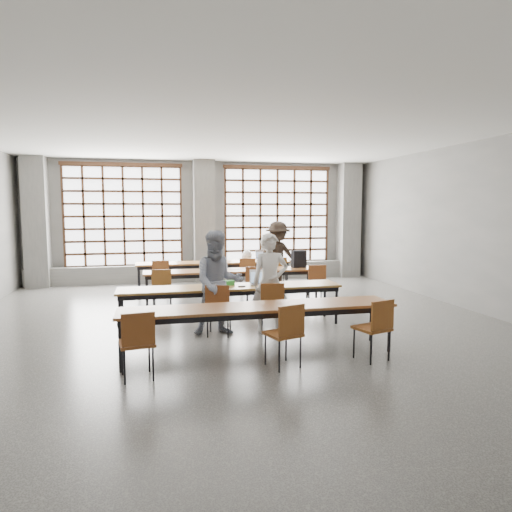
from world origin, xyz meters
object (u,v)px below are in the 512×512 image
(chair_mid_left, at_px, (162,285))
(backpack, at_px, (299,259))
(desk_row_b, at_px, (233,273))
(chair_mid_centre, at_px, (255,282))
(desk_row_c, at_px, (231,290))
(plastic_bag, at_px, (247,255))
(chair_mid_right, at_px, (316,280))
(mouse, at_px, (282,283))
(student_female, at_px, (218,283))
(laptop_back, at_px, (263,258))
(chair_near_left, at_px, (137,338))
(chair_near_right, at_px, (376,323))
(chair_front_left, at_px, (218,305))
(desk_row_d, at_px, (259,310))
(chair_near_mid, at_px, (286,329))
(red_pouch, at_px, (137,339))
(chair_back_left, at_px, (160,274))
(phone, at_px, (242,286))
(green_box, at_px, (228,283))
(chair_front_right, at_px, (271,302))
(student_back, at_px, (278,256))
(chair_back_right, at_px, (279,270))
(chair_back_mid, at_px, (248,271))
(student_male, at_px, (270,283))
(desk_row_a, at_px, (214,264))
(laptop_front, at_px, (260,281))

(chair_mid_left, bearing_deg, backpack, 11.96)
(desk_row_b, distance_m, chair_mid_centre, 0.74)
(desk_row_c, distance_m, plastic_bag, 4.03)
(chair_mid_right, height_order, mouse, chair_mid_right)
(student_female, height_order, laptop_back, student_female)
(chair_near_left, height_order, chair_near_right, same)
(chair_front_left, xyz_separation_m, chair_near_left, (-1.25, -1.73, 0.00))
(desk_row_d, relative_size, laptop_back, 10.64)
(chair_near_mid, bearing_deg, chair_mid_centre, 83.37)
(red_pouch, bearing_deg, student_female, 54.10)
(chair_back_left, bearing_deg, student_female, -76.40)
(student_female, relative_size, phone, 13.54)
(chair_front_left, height_order, chair_near_mid, same)
(red_pouch, bearing_deg, green_box, 56.91)
(chair_front_left, bearing_deg, chair_mid_centre, 62.82)
(chair_near_mid, relative_size, mouse, 8.98)
(chair_back_left, xyz_separation_m, chair_front_right, (1.78, -3.82, 0.00))
(chair_near_left, xyz_separation_m, student_back, (3.38, 5.67, 0.36))
(chair_near_left, bearing_deg, red_pouch, 98.03)
(student_back, bearing_deg, chair_near_left, -128.30)
(chair_back_left, bearing_deg, chair_back_right, 0.02)
(chair_near_left, bearing_deg, plastic_bag, 66.74)
(chair_back_mid, bearing_deg, chair_near_mid, -96.59)
(desk_row_b, xyz_separation_m, chair_back_right, (1.38, 1.02, -0.13))
(chair_front_right, distance_m, mouse, 0.74)
(chair_mid_centre, relative_size, chair_mid_right, 1.00)
(student_male, xyz_separation_m, backpack, (1.41, 2.72, 0.08))
(desk_row_a, xyz_separation_m, mouse, (0.75, -3.84, 0.08))
(laptop_front, bearing_deg, chair_front_left, -140.11)
(desk_row_a, distance_m, chair_back_left, 1.54)
(chair_mid_centre, height_order, laptop_back, laptop_back)
(desk_row_d, distance_m, student_male, 1.33)
(chair_back_right, xyz_separation_m, chair_near_left, (-3.36, -5.55, 0.00))
(chair_back_left, bearing_deg, chair_mid_left, -90.00)
(desk_row_d, bearing_deg, laptop_front, 76.42)
(desk_row_a, relative_size, desk_row_d, 1.00)
(student_male, height_order, backpack, student_male)
(chair_near_right, xyz_separation_m, phone, (-1.46, 2.25, 0.20))
(chair_mid_right, xyz_separation_m, green_box, (-2.25, -1.46, 0.24))
(chair_mid_right, bearing_deg, desk_row_c, -145.00)
(chair_mid_left, bearing_deg, desk_row_b, 21.39)
(desk_row_b, height_order, red_pouch, desk_row_b)
(chair_near_right, xyz_separation_m, student_back, (0.16, 5.67, 0.36))
(chair_mid_right, height_order, student_male, student_male)
(chair_near_left, bearing_deg, desk_row_b, 66.29)
(desk_row_d, relative_size, chair_near_left, 4.55)
(chair_back_right, distance_m, laptop_back, 0.82)
(desk_row_a, bearing_deg, desk_row_d, -90.89)
(laptop_back, height_order, plastic_bag, plastic_bag)
(desk_row_c, relative_size, desk_row_d, 1.00)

